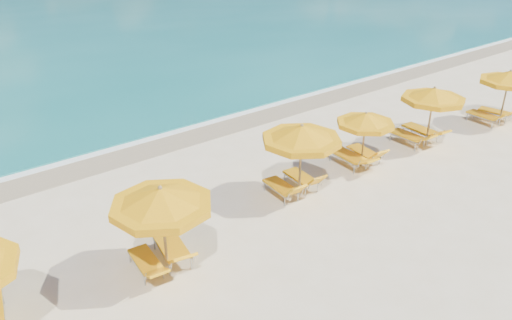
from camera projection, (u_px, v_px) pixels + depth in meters
ground_plane at (285, 210)px, 15.96m from camera, size 120.00×120.00×0.00m
wet_sand_band at (169, 138)px, 21.15m from camera, size 120.00×2.60×0.01m
foam_line at (160, 133)px, 21.71m from camera, size 120.00×1.20×0.03m
whitecap_far at (151, 43)px, 37.32m from camera, size 18.00×0.30×0.05m
umbrella_2 at (161, 200)px, 12.12m from camera, size 3.03×3.03×2.62m
umbrella_3 at (302, 135)px, 15.74m from camera, size 3.07×3.07×2.62m
umbrella_4 at (366, 120)px, 18.02m from camera, size 2.71×2.71×2.15m
umbrella_5 at (434, 95)px, 19.55m from camera, size 2.52×2.52×2.53m
umbrella_6 at (509, 78)px, 21.74m from camera, size 2.65×2.65×2.51m
lounger_2_left at (147, 265)px, 13.07m from camera, size 0.74×1.78×0.65m
lounger_2_right at (173, 252)px, 13.50m from camera, size 1.02×2.05×0.89m
lounger_3_left at (282, 191)px, 16.60m from camera, size 0.77×1.80×0.86m
lounger_3_right at (302, 182)px, 17.19m from camera, size 0.77×1.80×0.87m
lounger_4_left at (349, 160)px, 18.68m from camera, size 0.85×2.11×0.77m
lounger_4_right at (364, 156)px, 19.07m from camera, size 0.87×1.83×0.85m
lounger_5_left at (408, 139)px, 20.48m from camera, size 0.69×1.96×0.77m
lounger_5_right at (421, 134)px, 21.01m from camera, size 0.80×2.08×0.77m
lounger_6_left at (484, 119)px, 22.58m from camera, size 0.74×1.89×0.87m
lounger_6_right at (495, 115)px, 23.09m from camera, size 0.89×1.86×0.78m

